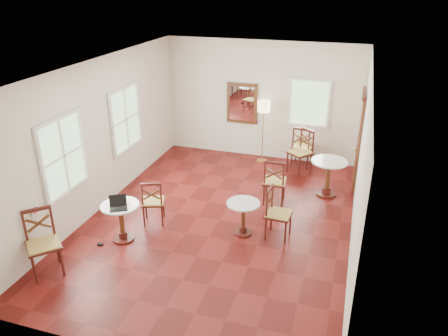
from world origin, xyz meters
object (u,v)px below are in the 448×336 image
Objects in this scene: chair_back_a at (302,146)px; cafe_table_near at (121,218)px; chair_mid_a at (274,181)px; cafe_table_back at (328,174)px; chair_back_b at (301,152)px; laptop at (118,205)px; chair_mid_b at (277,213)px; mouse at (123,203)px; chair_near_a at (153,202)px; chair_near_b at (43,243)px; water_glass at (129,201)px; navy_mug at (123,202)px; floor_lamp at (264,110)px; power_adapter at (100,244)px; cafe_table_mid at (243,214)px.

cafe_table_near is at bearing 65.60° from chair_back_a.
cafe_table_back is at bearing -150.07° from chair_mid_a.
chair_back_b is 2.80× the size of laptop.
chair_mid_a is 1.04× the size of chair_mid_b.
mouse is at bearing 113.16° from chair_mid_b.
chair_near_a is 2.16m from chair_near_b.
chair_back_a is 9.27× the size of water_glass.
navy_mug is at bearing 43.66° from cafe_table_near.
cafe_table_back is at bearing -38.72° from floor_lamp.
cafe_table_near is at bearing 38.82° from chair_mid_a.
chair_near_a reaches higher than power_adapter.
chair_near_a reaches higher than water_glass.
floor_lamp reaches higher than chair_mid_a.
chair_mid_b is (3.36, 2.14, -0.06)m from chair_near_b.
water_glass reaches higher than navy_mug.
mouse is 0.02m from navy_mug.
floor_lamp reaches higher than chair_back_b.
chair_back_a reaches higher than cafe_table_mid.
chair_mid_a reaches higher than cafe_table_mid.
chair_near_a is at bearing -88.35° from chair_back_b.
chair_back_a is 11.46× the size of power_adapter.
cafe_table_mid is at bearing 22.79° from cafe_table_near.
cafe_table_back is at bearing 10.69° from laptop.
cafe_table_mid is 0.70× the size of chair_near_a.
chair_back_b reaches higher than cafe_table_near.
cafe_table_near is 0.74× the size of chair_mid_b.
chair_near_b is 1.13× the size of chair_mid_b.
cafe_table_mid is 5.68× the size of water_glass.
cafe_table_mid is 2.25m from laptop.
water_glass is at bearing 39.46° from chair_mid_a.
chair_mid_a is at bearing 89.51° from chair_back_a.
chair_back_b is 4.68m from mouse.
chair_near_a is at bearing 70.36° from navy_mug.
chair_mid_b is at bearing 26.75° from mouse.
chair_near_a is at bearing 77.80° from water_glass.
cafe_table_near is 1.87× the size of laptop.
navy_mug is at bearing 12.82° from chair_near_b.
water_glass reaches higher than cafe_table_mid.
chair_near_a reaches higher than cafe_table_near.
chair_mid_a is (2.35, 2.20, 0.06)m from cafe_table_near.
cafe_table_near is 0.37m from water_glass.
power_adapter is at bearing -128.25° from mouse.
mouse is (-3.34, -2.86, 0.24)m from cafe_table_back.
chair_mid_b reaches higher than navy_mug.
cafe_table_back is 7.85× the size of mouse.
water_glass is at bearing 112.83° from chair_mid_b.
mouse is at bearing 65.79° from chair_back_a.
laptop is (-2.59, -4.40, 0.25)m from chair_back_a.
cafe_table_mid is at bearing -83.04° from floor_lamp.
chair_back_b is at bearing 56.14° from navy_mug.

